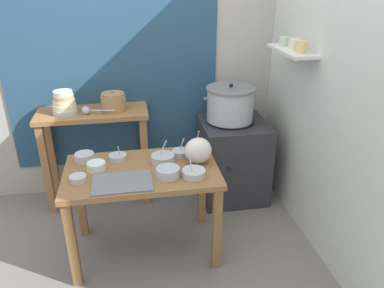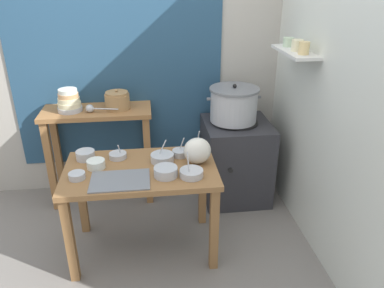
% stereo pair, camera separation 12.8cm
% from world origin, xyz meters
% --- Properties ---
extents(ground_plane, '(9.00, 9.00, 0.00)m').
position_xyz_m(ground_plane, '(0.00, 0.00, 0.00)').
color(ground_plane, gray).
extents(wall_back, '(4.40, 0.12, 2.60)m').
position_xyz_m(wall_back, '(0.08, 1.10, 1.30)').
color(wall_back, '#B2ADA3').
rests_on(wall_back, ground).
extents(wall_right, '(0.30, 3.20, 2.60)m').
position_xyz_m(wall_right, '(1.40, 0.20, 1.30)').
color(wall_right, silver).
rests_on(wall_right, ground).
extents(prep_table, '(1.10, 0.66, 0.72)m').
position_xyz_m(prep_table, '(0.03, 0.03, 0.61)').
color(prep_table, olive).
rests_on(prep_table, ground).
extents(back_shelf_table, '(0.96, 0.40, 0.90)m').
position_xyz_m(back_shelf_table, '(-0.35, 0.83, 0.68)').
color(back_shelf_table, '#9E6B3D').
rests_on(back_shelf_table, ground).
extents(stove_block, '(0.60, 0.61, 0.78)m').
position_xyz_m(stove_block, '(0.91, 0.70, 0.38)').
color(stove_block, '#2D2D33').
rests_on(stove_block, ground).
extents(steamer_pot, '(0.49, 0.44, 0.34)m').
position_xyz_m(steamer_pot, '(0.87, 0.72, 0.93)').
color(steamer_pot, '#B7BABF').
rests_on(steamer_pot, stove_block).
extents(clay_pot, '(0.22, 0.22, 0.18)m').
position_xyz_m(clay_pot, '(-0.16, 0.83, 0.98)').
color(clay_pot, '#A37A4C').
rests_on(clay_pot, back_shelf_table).
extents(bowl_stack_enamel, '(0.21, 0.21, 0.20)m').
position_xyz_m(bowl_stack_enamel, '(-0.57, 0.81, 0.99)').
color(bowl_stack_enamel, '#B7BABF').
rests_on(bowl_stack_enamel, back_shelf_table).
extents(ladle, '(0.28, 0.09, 0.07)m').
position_xyz_m(ladle, '(-0.38, 0.76, 0.94)').
color(ladle, '#B7BABF').
rests_on(ladle, back_shelf_table).
extents(serving_tray, '(0.40, 0.28, 0.01)m').
position_xyz_m(serving_tray, '(-0.11, -0.14, 0.72)').
color(serving_tray, slate).
rests_on(serving_tray, prep_table).
extents(plastic_bag, '(0.20, 0.17, 0.20)m').
position_xyz_m(plastic_bag, '(0.45, 0.06, 0.82)').
color(plastic_bag, silver).
rests_on(plastic_bag, prep_table).
extents(prep_bowl_0, '(0.17, 0.17, 0.16)m').
position_xyz_m(prep_bowl_0, '(0.19, 0.11, 0.75)').
color(prep_bowl_0, '#B7BABF').
rests_on(prep_bowl_0, prep_table).
extents(prep_bowl_1, '(0.16, 0.16, 0.18)m').
position_xyz_m(prep_bowl_1, '(0.38, -0.14, 0.75)').
color(prep_bowl_1, '#B7BABF').
rests_on(prep_bowl_1, prep_table).
extents(prep_bowl_2, '(0.11, 0.11, 0.04)m').
position_xyz_m(prep_bowl_2, '(-0.40, -0.07, 0.74)').
color(prep_bowl_2, '#B7BABF').
rests_on(prep_bowl_2, prep_table).
extents(prep_bowl_3, '(0.13, 0.13, 0.13)m').
position_xyz_m(prep_bowl_3, '(-0.14, 0.21, 0.74)').
color(prep_bowl_3, '#B7BABF').
rests_on(prep_bowl_3, prep_table).
extents(prep_bowl_4, '(0.14, 0.14, 0.07)m').
position_xyz_m(prep_bowl_4, '(-0.38, 0.22, 0.76)').
color(prep_bowl_4, '#B7BABF').
rests_on(prep_bowl_4, prep_table).
extents(prep_bowl_5, '(0.16, 0.16, 0.07)m').
position_xyz_m(prep_bowl_5, '(0.21, -0.11, 0.76)').
color(prep_bowl_5, '#B7BABF').
rests_on(prep_bowl_5, prep_table).
extents(prep_bowl_6, '(0.13, 0.13, 0.06)m').
position_xyz_m(prep_bowl_6, '(-0.29, 0.07, 0.75)').
color(prep_bowl_6, silver).
rests_on(prep_bowl_6, prep_table).
extents(prep_bowl_7, '(0.10, 0.10, 0.17)m').
position_xyz_m(prep_bowl_7, '(0.47, 0.28, 0.76)').
color(prep_bowl_7, '#B7BABF').
rests_on(prep_bowl_7, prep_table).
extents(prep_bowl_8, '(0.12, 0.12, 0.15)m').
position_xyz_m(prep_bowl_8, '(0.34, 0.19, 0.75)').
color(prep_bowl_8, '#B7BABF').
rests_on(prep_bowl_8, prep_table).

